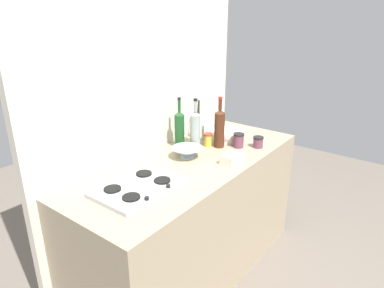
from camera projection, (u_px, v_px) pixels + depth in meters
The scene contains 15 objects.
ground_plane at pixel (192, 270), 2.61m from camera, with size 6.00×6.00×0.00m, color #6B6056.
counter_block at pixel (192, 219), 2.45m from camera, with size 1.80×0.70×0.90m, color tan.
backsplash_panel at pixel (148, 106), 2.39m from camera, with size 1.90×0.06×2.43m, color beige.
stovetop_hob at pixel (138, 187), 1.92m from camera, with size 0.48×0.32×0.04m.
plate_stack at pixel (227, 135), 2.67m from camera, with size 0.25×0.25×0.07m.
wine_bottle_leftmost at pixel (180, 129), 2.48m from camera, with size 0.07×0.07×0.37m.
wine_bottle_mid_left at pixel (195, 128), 2.55m from camera, with size 0.07×0.07×0.33m.
wine_bottle_mid_right at pixel (195, 130), 2.43m from camera, with size 0.07×0.07×0.37m.
wine_bottle_rightmost at pixel (220, 128), 2.48m from camera, with size 0.08×0.08×0.37m.
mixing_bowl at pixel (187, 152), 2.32m from camera, with size 0.21×0.21×0.07m.
butter_dish at pixel (232, 159), 2.24m from camera, with size 0.14×0.10×0.06m, color silver.
utensil_crock at pixel (199, 129), 2.67m from camera, with size 0.09×0.09×0.30m.
condiment_jar_front at pixel (208, 140), 2.54m from camera, with size 0.07×0.07×0.09m.
condiment_jar_rear at pixel (258, 142), 2.50m from camera, with size 0.08×0.08×0.08m.
condiment_jar_spare at pixel (239, 140), 2.50m from camera, with size 0.08×0.08×0.10m.
Camera 1 is at (-1.67, -1.27, 1.82)m, focal length 32.29 mm.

